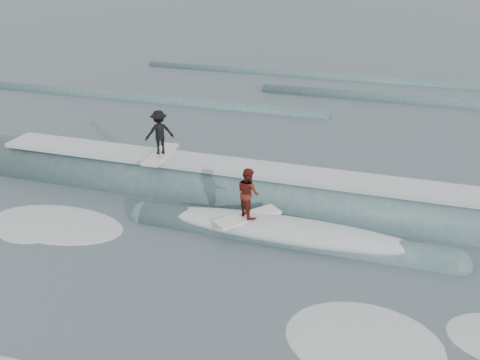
% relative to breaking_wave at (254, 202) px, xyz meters
% --- Properties ---
extents(ground, '(160.00, 160.00, 0.00)m').
position_rel_breaking_wave_xyz_m(ground, '(-0.24, -4.20, -0.04)').
color(ground, '#40535E').
rests_on(ground, ground).
extents(breaking_wave, '(22.59, 3.85, 2.14)m').
position_rel_breaking_wave_xyz_m(breaking_wave, '(0.00, 0.00, 0.00)').
color(breaking_wave, '#3B5D64').
rests_on(breaking_wave, ground).
extents(surfer_black, '(1.10, 2.02, 1.59)m').
position_rel_breaking_wave_xyz_m(surfer_black, '(-3.39, 0.30, 1.85)').
color(surfer_black, silver).
rests_on(surfer_black, ground).
extents(surfer_red, '(1.73, 1.87, 1.57)m').
position_rel_breaking_wave_xyz_m(surfer_red, '(0.38, -1.90, 1.15)').
color(surfer_red, white).
rests_on(surfer_red, ground).
extents(whitewater, '(15.10, 8.32, 0.10)m').
position_rel_breaking_wave_xyz_m(whitewater, '(-0.41, -5.46, -0.04)').
color(whitewater, silver).
rests_on(whitewater, ground).
extents(far_swells, '(39.64, 8.65, 0.80)m').
position_rel_breaking_wave_xyz_m(far_swells, '(-0.45, 13.45, -0.04)').
color(far_swells, '#3B5D64').
rests_on(far_swells, ground).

